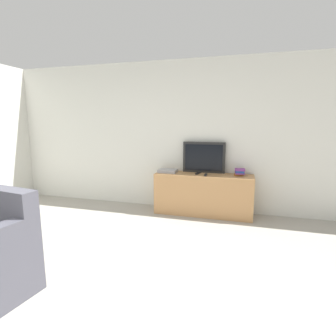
{
  "coord_description": "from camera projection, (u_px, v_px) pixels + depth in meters",
  "views": [
    {
      "loc": [
        1.31,
        -1.52,
        1.54
      ],
      "look_at": [
        0.27,
        2.17,
        0.88
      ],
      "focal_mm": 28.0,
      "sensor_mm": 36.0,
      "label": 1
    }
  ],
  "objects": [
    {
      "name": "remote_secondary",
      "position": [
        206.0,
        175.0,
        4.24
      ],
      "size": [
        0.05,
        0.16,
        0.02
      ],
      "rotation": [
        0.0,
        0.0,
        0.05
      ],
      "color": "black",
      "rests_on": "tv_stand"
    },
    {
      "name": "wall_back",
      "position": [
        167.0,
        136.0,
        4.71
      ],
      "size": [
        9.0,
        0.06,
        2.6
      ],
      "color": "silver",
      "rests_on": "ground_plane"
    },
    {
      "name": "book_stack",
      "position": [
        240.0,
        172.0,
        4.25
      ],
      "size": [
        0.17,
        0.21,
        0.11
      ],
      "color": "#995623",
      "rests_on": "tv_stand"
    },
    {
      "name": "tv_stand",
      "position": [
        203.0,
        194.0,
        4.42
      ],
      "size": [
        1.62,
        0.43,
        0.69
      ],
      "color": "tan",
      "rests_on": "ground_plane"
    },
    {
      "name": "ground_plane",
      "position": [
        60.0,
        321.0,
        2.06
      ],
      "size": [
        14.0,
        14.0,
        0.0
      ],
      "primitive_type": "plane",
      "color": "#9E998E"
    },
    {
      "name": "set_top_box",
      "position": [
        168.0,
        171.0,
        4.53
      ],
      "size": [
        0.32,
        0.22,
        0.05
      ],
      "color": "#99999E",
      "rests_on": "tv_stand"
    },
    {
      "name": "television",
      "position": [
        204.0,
        157.0,
        4.49
      ],
      "size": [
        0.72,
        0.09,
        0.52
      ],
      "color": "black",
      "rests_on": "tv_stand"
    },
    {
      "name": "remote_on_stand",
      "position": [
        198.0,
        173.0,
        4.4
      ],
      "size": [
        0.08,
        0.18,
        0.02
      ],
      "rotation": [
        0.0,
        0.0,
        -0.22
      ],
      "color": "black",
      "rests_on": "tv_stand"
    }
  ]
}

